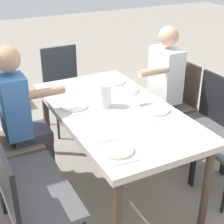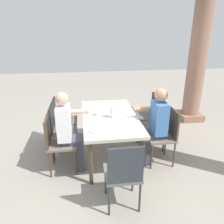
{
  "view_description": "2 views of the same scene",
  "coord_description": "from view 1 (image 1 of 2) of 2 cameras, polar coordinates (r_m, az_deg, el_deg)",
  "views": [
    {
      "loc": [
        -2.27,
        1.19,
        2.0
      ],
      "look_at": [
        -0.1,
        0.08,
        0.79
      ],
      "focal_mm": 55.14,
      "sensor_mm": 36.0,
      "label": 1
    },
    {
      "loc": [
        3.4,
        -0.44,
        2.16
      ],
      "look_at": [
        -0.06,
        0.05,
        0.8
      ],
      "focal_mm": 34.85,
      "sensor_mm": 36.0,
      "label": 2
    }
  ],
  "objects": [
    {
      "name": "chair_east_south",
      "position": [
        3.63,
        10.3,
        2.14
      ],
      "size": [
        0.44,
        0.44,
        0.92
      ],
      "color": "#6A6158",
      "rests_on": "ground"
    },
    {
      "name": "wine_glass_1",
      "position": [
        2.87,
        3.86,
        3.26
      ],
      "size": [
        0.08,
        0.08,
        0.16
      ],
      "color": "white",
      "rests_on": "dining_table"
    },
    {
      "name": "ground_plane",
      "position": [
        3.25,
        0.44,
        -11.63
      ],
      "size": [
        16.0,
        16.0,
        0.0
      ],
      "primitive_type": "plane",
      "color": "gray"
    },
    {
      "name": "plate_2",
      "position": [
        2.9,
        -6.34,
        1.03
      ],
      "size": [
        0.23,
        0.23,
        0.02
      ],
      "color": "white",
      "rests_on": "dining_table"
    },
    {
      "name": "spoon_1",
      "position": [
        2.95,
        5.64,
        1.43
      ],
      "size": [
        0.03,
        0.17,
        0.01
      ],
      "primitive_type": "cube",
      "rotation": [
        0.0,
        0.0,
        0.06
      ],
      "color": "silver",
      "rests_on": "dining_table"
    },
    {
      "name": "diner_man_white",
      "position": [
        3.46,
        7.91,
        3.92
      ],
      "size": [
        0.35,
        0.49,
        1.3
      ],
      "color": "#3F3F4C",
      "rests_on": "ground"
    },
    {
      "name": "spoon_0",
      "position": [
        2.4,
        -0.85,
        -4.66
      ],
      "size": [
        0.03,
        0.17,
        0.01
      ],
      "primitive_type": "cube",
      "rotation": [
        0.0,
        0.0,
        -0.09
      ],
      "color": "silver",
      "rests_on": "dining_table"
    },
    {
      "name": "fork_1",
      "position": [
        2.73,
        9.0,
        -0.94
      ],
      "size": [
        0.03,
        0.17,
        0.01
      ],
      "primitive_type": "cube",
      "rotation": [
        0.0,
        0.0,
        0.1
      ],
      "color": "silver",
      "rests_on": "dining_table"
    },
    {
      "name": "chair_east_north",
      "position": [
        3.0,
        -17.74,
        -4.09
      ],
      "size": [
        0.44,
        0.44,
        0.94
      ],
      "color": "#6A6158",
      "rests_on": "ground"
    },
    {
      "name": "chair_mid_north",
      "position": [
        2.61,
        -15.51,
        -9.26
      ],
      "size": [
        0.44,
        0.44,
        0.88
      ],
      "color": "#4F4F50",
      "rests_on": "ground"
    },
    {
      "name": "plate_3",
      "position": [
        3.39,
        0.24,
        5.08
      ],
      "size": [
        0.23,
        0.23,
        0.02
      ],
      "color": "silver",
      "rests_on": "dining_table"
    },
    {
      "name": "plate_1",
      "position": [
        2.84,
        7.26,
        0.4
      ],
      "size": [
        0.23,
        0.23,
        0.02
      ],
      "color": "white",
      "rests_on": "dining_table"
    },
    {
      "name": "fork_2",
      "position": [
        2.77,
        -5.19,
        -0.25
      ],
      "size": [
        0.02,
        0.17,
        0.01
      ],
      "primitive_type": "cube",
      "rotation": [
        0.0,
        0.0,
        -0.01
      ],
      "color": "silver",
      "rests_on": "dining_table"
    },
    {
      "name": "chair_head_east",
      "position": [
        4.0,
        -7.99,
        4.71
      ],
      "size": [
        0.44,
        0.44,
        0.94
      ],
      "color": "#5B5E61",
      "rests_on": "ground"
    },
    {
      "name": "dining_table",
      "position": [
        2.88,
        0.48,
        -0.73
      ],
      "size": [
        1.68,
        0.91,
        0.76
      ],
      "color": "beige",
      "rests_on": "ground"
    },
    {
      "name": "spoon_3",
      "position": [
        3.52,
        -0.89,
        5.78
      ],
      "size": [
        0.02,
        0.17,
        0.01
      ],
      "primitive_type": "cube",
      "rotation": [
        0.0,
        0.0,
        -0.04
      ],
      "color": "silver",
      "rests_on": "dining_table"
    },
    {
      "name": "water_pitcher",
      "position": [
        2.86,
        -1.16,
        2.59
      ],
      "size": [
        0.11,
        0.11,
        0.2
      ],
      "color": "white",
      "rests_on": "dining_table"
    },
    {
      "name": "diner_woman_green",
      "position": [
        2.95,
        -14.54,
        -0.67
      ],
      "size": [
        0.35,
        0.49,
        1.3
      ],
      "color": "#3F3F4C",
      "rests_on": "ground"
    },
    {
      "name": "fork_3",
      "position": [
        3.27,
        1.45,
        4.13
      ],
      "size": [
        0.03,
        0.17,
        0.01
      ],
      "primitive_type": "cube",
      "rotation": [
        0.0,
        0.0,
        -0.1
      ],
      "color": "silver",
      "rests_on": "dining_table"
    },
    {
      "name": "chair_mid_south",
      "position": [
        3.31,
        15.17,
        -0.94
      ],
      "size": [
        0.44,
        0.44,
        0.92
      ],
      "color": "#4F4F50",
      "rests_on": "ground"
    },
    {
      "name": "plate_0",
      "position": [
        2.28,
        0.83,
        -6.26
      ],
      "size": [
        0.23,
        0.23,
        0.02
      ],
      "color": "white",
      "rests_on": "dining_table"
    },
    {
      "name": "chair_west_north",
      "position": [
        2.27,
        -13.19,
        -14.43
      ],
      "size": [
        0.44,
        0.44,
        0.93
      ],
      "color": "#4F4F50",
      "rests_on": "ground"
    },
    {
      "name": "spoon_2",
      "position": [
        3.03,
        -7.37,
        2.01
      ],
      "size": [
        0.02,
        0.17,
        0.01
      ],
      "primitive_type": "cube",
      "rotation": [
        0.0,
        0.0,
        -0.02
      ],
      "color": "silver",
      "rests_on": "dining_table"
    },
    {
      "name": "fork_0",
      "position": [
        2.18,
        2.7,
        -8.27
      ],
      "size": [
        0.02,
        0.17,
        0.01
      ],
      "primitive_type": "cube",
      "rotation": [
        0.0,
        0.0,
        -0.05
      ],
      "color": "silver",
      "rests_on": "dining_table"
    }
  ]
}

